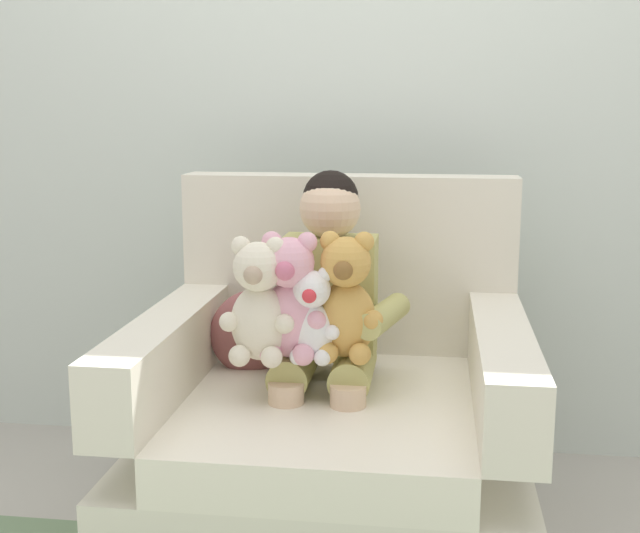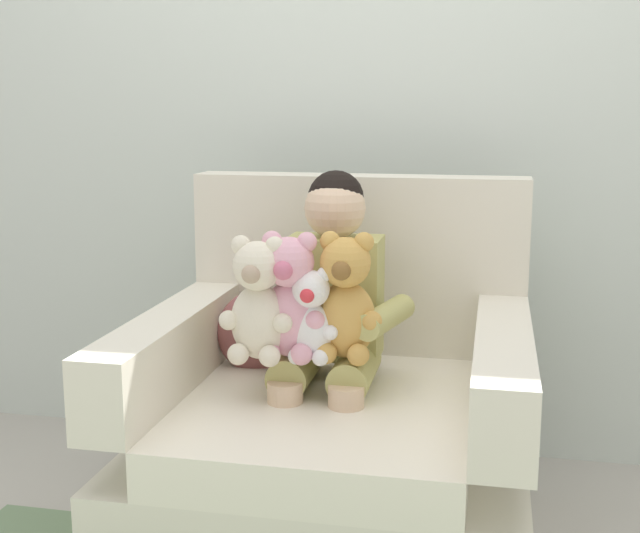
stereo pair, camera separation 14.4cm
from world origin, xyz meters
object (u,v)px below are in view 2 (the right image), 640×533
Objects in this scene: plush_white at (311,317)px; plush_honey at (345,300)px; plush_cream at (258,303)px; throw_pillow at (261,332)px; plush_pink at (289,300)px; armchair at (336,434)px; seated_child at (330,307)px.

plush_honey is at bearing 27.96° from plush_white.
plush_cream is 1.25× the size of throw_pillow.
throw_pillow is at bearing 152.95° from plush_honey.
plush_pink reaches higher than plush_cream.
plush_honey reaches higher than throw_pillow.
armchair reaches higher than plush_honey.
plush_cream is (-0.15, -0.19, 0.05)m from seated_child.
seated_child reaches higher than plush_white.
seated_child is 0.16m from plush_honey.
plush_honey is at bearing 7.08° from plush_cream.
seated_child is 0.27m from throw_pillow.
seated_child is 3.17× the size of throw_pillow.
plush_white is 0.95× the size of throw_pillow.
plush_white reaches higher than throw_pillow.
plush_cream is 0.97× the size of plush_pink.
plush_cream is 1.31× the size of plush_white.
armchair reaches higher than plush_pink.
seated_child is 2.47× the size of plush_honey.
armchair is 0.38m from throw_pillow.
seated_child reaches higher than plush_cream.
plush_white is at bearing -90.46° from seated_child.
plush_honey is at bearing -66.47° from armchair.
seated_child is 2.54× the size of plush_cream.
plush_pink is 0.34m from throw_pillow.
armchair is 0.39m from plush_white.
throw_pillow is at bearing 160.95° from seated_child.
plush_cream is at bearing -75.33° from throw_pillow.
armchair is 1.24× the size of seated_child.
throw_pillow is (-0.08, 0.29, -0.16)m from plush_cream.
throw_pillow is (-0.21, 0.27, -0.12)m from plush_white.
plush_pink is (-0.10, -0.12, 0.40)m from armchair.
plush_cream reaches higher than throw_pillow.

